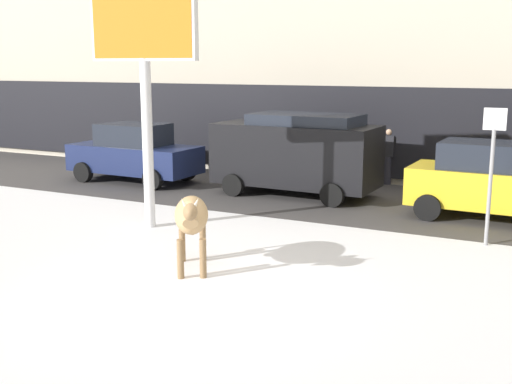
{
  "coord_description": "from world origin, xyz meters",
  "views": [
    {
      "loc": [
        5.34,
        -8.05,
        3.67
      ],
      "look_at": [
        -0.3,
        3.25,
        1.1
      ],
      "focal_mm": 44.17,
      "sensor_mm": 36.0,
      "label": 1
    }
  ],
  "objects_px": {
    "billboard": "(144,34)",
    "car_navy_sedan": "(134,153)",
    "car_yellow_hatchback": "(484,181)",
    "pedestrian_by_cars": "(388,156)",
    "cow_tan": "(191,217)",
    "street_sign": "(492,165)",
    "car_black_van": "(297,152)"
  },
  "relations": [
    {
      "from": "billboard",
      "to": "car_navy_sedan",
      "type": "distance_m",
      "value": 6.83
    },
    {
      "from": "car_yellow_hatchback",
      "to": "pedestrian_by_cars",
      "type": "xyz_separation_m",
      "value": [
        -3.21,
        3.34,
        -0.05
      ]
    },
    {
      "from": "cow_tan",
      "to": "car_navy_sedan",
      "type": "distance_m",
      "value": 9.28
    },
    {
      "from": "pedestrian_by_cars",
      "to": "street_sign",
      "type": "height_order",
      "value": "street_sign"
    },
    {
      "from": "car_black_van",
      "to": "street_sign",
      "type": "xyz_separation_m",
      "value": [
        5.5,
        -2.93,
        0.43
      ]
    },
    {
      "from": "car_black_van",
      "to": "car_yellow_hatchback",
      "type": "bearing_deg",
      "value": -6.09
    },
    {
      "from": "car_navy_sedan",
      "to": "car_yellow_hatchback",
      "type": "distance_m",
      "value": 10.56
    },
    {
      "from": "billboard",
      "to": "pedestrian_by_cars",
      "type": "bearing_deg",
      "value": 65.22
    },
    {
      "from": "car_black_van",
      "to": "pedestrian_by_cars",
      "type": "relative_size",
      "value": 2.69
    },
    {
      "from": "billboard",
      "to": "street_sign",
      "type": "relative_size",
      "value": 1.97
    },
    {
      "from": "car_navy_sedan",
      "to": "car_black_van",
      "type": "xyz_separation_m",
      "value": [
        5.45,
        0.29,
        0.33
      ]
    },
    {
      "from": "car_navy_sedan",
      "to": "pedestrian_by_cars",
      "type": "relative_size",
      "value": 2.45
    },
    {
      "from": "cow_tan",
      "to": "car_black_van",
      "type": "bearing_deg",
      "value": 97.58
    },
    {
      "from": "cow_tan",
      "to": "pedestrian_by_cars",
      "type": "xyz_separation_m",
      "value": [
        0.96,
        9.83,
        -0.11
      ]
    },
    {
      "from": "car_black_van",
      "to": "street_sign",
      "type": "distance_m",
      "value": 6.24
    },
    {
      "from": "billboard",
      "to": "car_yellow_hatchback",
      "type": "distance_m",
      "value": 8.64
    },
    {
      "from": "car_black_van",
      "to": "car_yellow_hatchback",
      "type": "height_order",
      "value": "car_black_van"
    },
    {
      "from": "car_black_van",
      "to": "car_navy_sedan",
      "type": "bearing_deg",
      "value": -176.93
    },
    {
      "from": "pedestrian_by_cars",
      "to": "street_sign",
      "type": "xyz_separation_m",
      "value": [
        3.6,
        -5.72,
        0.79
      ]
    },
    {
      "from": "car_black_van",
      "to": "street_sign",
      "type": "bearing_deg",
      "value": -28.04
    },
    {
      "from": "car_navy_sedan",
      "to": "street_sign",
      "type": "xyz_separation_m",
      "value": [
        10.95,
        -2.64,
        0.76
      ]
    },
    {
      "from": "car_black_van",
      "to": "car_yellow_hatchback",
      "type": "xyz_separation_m",
      "value": [
        5.11,
        -0.54,
        -0.32
      ]
    },
    {
      "from": "car_yellow_hatchback",
      "to": "street_sign",
      "type": "distance_m",
      "value": 2.53
    },
    {
      "from": "billboard",
      "to": "street_sign",
      "type": "height_order",
      "value": "billboard"
    },
    {
      "from": "cow_tan",
      "to": "street_sign",
      "type": "xyz_separation_m",
      "value": [
        4.56,
        4.1,
        0.68
      ]
    },
    {
      "from": "street_sign",
      "to": "pedestrian_by_cars",
      "type": "bearing_deg",
      "value": 122.18
    },
    {
      "from": "cow_tan",
      "to": "car_navy_sedan",
      "type": "relative_size",
      "value": 0.43
    },
    {
      "from": "car_yellow_hatchback",
      "to": "street_sign",
      "type": "xyz_separation_m",
      "value": [
        0.39,
        -2.38,
        0.74
      ]
    },
    {
      "from": "cow_tan",
      "to": "pedestrian_by_cars",
      "type": "height_order",
      "value": "pedestrian_by_cars"
    },
    {
      "from": "car_navy_sedan",
      "to": "pedestrian_by_cars",
      "type": "xyz_separation_m",
      "value": [
        7.34,
        3.09,
        -0.03
      ]
    },
    {
      "from": "billboard",
      "to": "street_sign",
      "type": "distance_m",
      "value": 7.81
    },
    {
      "from": "billboard",
      "to": "car_navy_sedan",
      "type": "relative_size",
      "value": 1.31
    }
  ]
}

